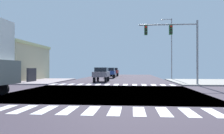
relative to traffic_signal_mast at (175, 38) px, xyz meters
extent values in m
cube|color=#3C333D|center=(-6.39, -6.82, -4.99)|extent=(14.00, 90.00, 0.05)
cube|color=#3C333D|center=(-6.39, -6.82, -4.99)|extent=(90.00, 12.00, 0.05)
cube|color=gray|center=(6.61, 5.18, -4.90)|extent=(12.00, 12.00, 0.14)
cube|color=gray|center=(-19.39, 5.18, -4.90)|extent=(12.00, 12.00, 0.14)
cube|color=white|center=(-10.14, -14.12, -4.96)|extent=(0.50, 2.00, 0.01)
cube|color=white|center=(-9.14, -14.12, -4.96)|extent=(0.50, 2.00, 0.01)
cube|color=white|center=(-8.14, -14.12, -4.96)|extent=(0.50, 2.00, 0.01)
cube|color=white|center=(-7.14, -14.12, -4.96)|extent=(0.50, 2.00, 0.01)
cube|color=white|center=(-6.14, -14.12, -4.96)|extent=(0.50, 2.00, 0.01)
cube|color=white|center=(-5.14, -14.12, -4.96)|extent=(0.50, 2.00, 0.01)
cube|color=white|center=(-4.14, -14.12, -4.96)|extent=(0.50, 2.00, 0.01)
cube|color=white|center=(-3.14, -14.12, -4.96)|extent=(0.50, 2.00, 0.01)
cube|color=white|center=(-2.14, -14.12, -4.96)|extent=(0.50, 2.00, 0.01)
cube|color=white|center=(-1.14, -14.12, -4.96)|extent=(0.50, 2.00, 0.01)
cube|color=white|center=(-13.14, 0.48, -4.96)|extent=(0.50, 2.00, 0.01)
cube|color=white|center=(-12.14, 0.48, -4.96)|extent=(0.50, 2.00, 0.01)
cube|color=white|center=(-11.14, 0.48, -4.96)|extent=(0.50, 2.00, 0.01)
cube|color=white|center=(-10.14, 0.48, -4.96)|extent=(0.50, 2.00, 0.01)
cube|color=white|center=(-9.14, 0.48, -4.96)|extent=(0.50, 2.00, 0.01)
cube|color=white|center=(-8.14, 0.48, -4.96)|extent=(0.50, 2.00, 0.01)
cube|color=white|center=(-7.14, 0.48, -4.96)|extent=(0.50, 2.00, 0.01)
cube|color=white|center=(-6.14, 0.48, -4.96)|extent=(0.50, 2.00, 0.01)
cube|color=white|center=(-5.14, 0.48, -4.96)|extent=(0.50, 2.00, 0.01)
cube|color=white|center=(-4.14, 0.48, -4.96)|extent=(0.50, 2.00, 0.01)
cube|color=white|center=(-3.14, 0.48, -4.96)|extent=(0.50, 2.00, 0.01)
cube|color=white|center=(-2.14, 0.48, -4.96)|extent=(0.50, 2.00, 0.01)
cube|color=white|center=(-1.14, 0.48, -4.96)|extent=(0.50, 2.00, 0.01)
cube|color=white|center=(-0.14, 0.48, -4.96)|extent=(0.50, 2.00, 0.01)
cylinder|color=gray|center=(2.30, 0.02, -1.59)|extent=(0.20, 0.20, 6.75)
cylinder|color=gray|center=(-0.70, 0.02, 1.39)|extent=(5.99, 0.14, 0.14)
cube|color=#1E5123|center=(-0.40, 0.02, 0.84)|extent=(0.32, 0.40, 1.00)
sphere|color=red|center=(-0.40, -0.22, 1.15)|extent=(0.22, 0.22, 0.22)
sphere|color=black|center=(-0.40, -0.22, 0.84)|extent=(0.22, 0.22, 0.22)
sphere|color=black|center=(-0.40, -0.22, 0.53)|extent=(0.22, 0.22, 0.22)
cube|color=#1E5123|center=(-2.97, 0.02, 0.84)|extent=(0.32, 0.40, 1.00)
sphere|color=red|center=(-2.97, -0.22, 1.15)|extent=(0.22, 0.22, 0.22)
sphere|color=black|center=(-2.97, -0.22, 0.84)|extent=(0.22, 0.22, 0.22)
sphere|color=black|center=(-2.97, -0.22, 0.53)|extent=(0.22, 0.22, 0.22)
cylinder|color=gray|center=(1.70, 11.33, -0.22)|extent=(0.16, 0.16, 9.49)
cylinder|color=gray|center=(1.00, 11.33, 4.42)|extent=(1.40, 0.10, 0.10)
ellipsoid|color=silver|center=(0.30, 11.33, 4.37)|extent=(0.60, 0.32, 0.20)
cube|color=black|center=(-16.93, 3.05, -4.07)|extent=(0.24, 2.20, 1.80)
cylinder|color=black|center=(-7.67, 24.23, -4.63)|extent=(0.26, 0.68, 0.68)
cylinder|color=black|center=(-9.11, 24.23, -4.63)|extent=(0.26, 0.68, 0.68)
cylinder|color=black|center=(-7.67, 27.16, -4.63)|extent=(0.26, 0.68, 0.68)
cylinder|color=black|center=(-9.11, 27.16, -4.63)|extent=(0.26, 0.68, 0.68)
cube|color=#A32522|center=(-8.39, 25.69, -3.96)|extent=(1.80, 4.30, 0.66)
cube|color=black|center=(-8.39, 25.69, -3.36)|extent=(1.55, 2.24, 0.54)
cylinder|color=black|center=(-7.67, 14.76, -4.63)|extent=(0.26, 0.68, 0.68)
cylinder|color=black|center=(-9.11, 14.76, -4.63)|extent=(0.26, 0.68, 0.68)
cylinder|color=black|center=(-7.67, 17.68, -4.63)|extent=(0.26, 0.68, 0.68)
cylinder|color=black|center=(-9.11, 17.68, -4.63)|extent=(0.26, 0.68, 0.68)
cube|color=navy|center=(-8.39, 16.22, -3.96)|extent=(1.80, 4.30, 0.66)
cube|color=black|center=(-8.39, 16.22, -3.36)|extent=(1.55, 2.24, 0.54)
cylinder|color=black|center=(-7.67, 3.65, -4.63)|extent=(0.26, 0.68, 0.68)
cylinder|color=black|center=(-9.11, 3.65, -4.63)|extent=(0.26, 0.68, 0.68)
cylinder|color=black|center=(-7.67, 6.58, -4.63)|extent=(0.26, 0.68, 0.68)
cylinder|color=black|center=(-9.11, 6.58, -4.63)|extent=(0.26, 0.68, 0.68)
cube|color=#5E5661|center=(-8.39, 5.11, -3.96)|extent=(1.80, 4.30, 0.66)
cube|color=black|center=(-8.39, 5.11, -3.36)|extent=(1.55, 2.24, 0.54)
cylinder|color=black|center=(-10.67, 31.95, -4.63)|extent=(0.26, 0.68, 0.68)
cylinder|color=black|center=(-12.11, 31.95, -4.63)|extent=(0.26, 0.68, 0.68)
cylinder|color=black|center=(-10.67, 34.87, -4.63)|extent=(0.26, 0.68, 0.68)
cylinder|color=black|center=(-12.11, 34.87, -4.63)|extent=(0.26, 0.68, 0.68)
cube|color=maroon|center=(-11.39, 33.41, -3.96)|extent=(1.80, 4.30, 0.66)
cube|color=black|center=(-11.39, 33.41, -3.36)|extent=(1.55, 2.24, 0.54)
cylinder|color=black|center=(-13.04, -9.36, -4.57)|extent=(0.80, 0.26, 0.80)
camera|label=1|loc=(-4.44, -23.27, -3.18)|focal=35.14mm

